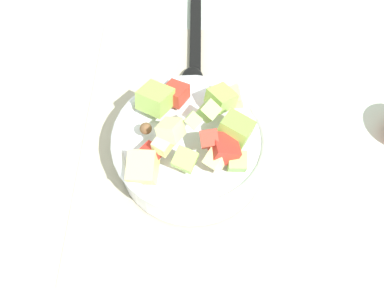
% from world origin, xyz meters
% --- Properties ---
extents(ground_plane, '(2.40, 2.40, 0.00)m').
position_xyz_m(ground_plane, '(0.00, 0.00, 0.00)').
color(ground_plane, silver).
extents(placemat, '(0.51, 0.31, 0.01)m').
position_xyz_m(placemat, '(0.00, 0.00, 0.00)').
color(placemat, '#BCB299').
rests_on(placemat, ground_plane).
extents(salad_bowl, '(0.22, 0.22, 0.12)m').
position_xyz_m(salad_bowl, '(0.01, 0.01, 0.05)').
color(salad_bowl, white).
rests_on(salad_bowl, placemat).
extents(serving_spoon, '(0.24, 0.04, 0.01)m').
position_xyz_m(serving_spoon, '(-0.19, -0.00, 0.01)').
color(serving_spoon, black).
rests_on(serving_spoon, placemat).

